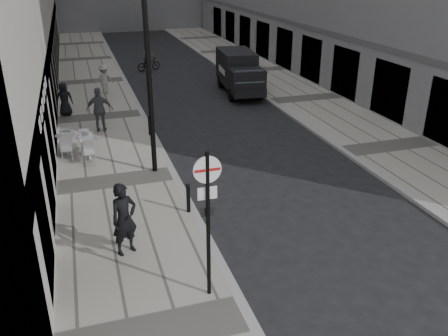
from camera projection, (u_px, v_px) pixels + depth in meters
The scene contains 15 objects.
sidewalk at pixel (101, 117), 23.13m from camera, with size 4.00×60.00×0.12m, color gray.
far_sidewalk at pixel (305, 99), 26.15m from camera, with size 4.00×60.00×0.12m, color gray.
walking_man at pixel (124, 219), 12.03m from camera, with size 0.71×0.47×1.95m, color black.
sign_post at pixel (208, 207), 9.98m from camera, with size 0.60×0.09×3.50m.
lamppost at pixel (148, 66), 15.66m from camera, with size 0.31×0.31×6.79m.
bollard_near at pixel (188, 199), 14.21m from camera, with size 0.12×0.12×0.87m, color black.
bollard_far at pixel (150, 126), 20.47m from camera, with size 0.11×0.11×0.81m, color black.
panel_van at pixel (239, 70), 27.11m from camera, with size 2.29×5.06×2.31m.
cyclist at pixel (148, 60), 32.82m from camera, with size 1.82×1.16×1.85m.
pedestrian_a at pixel (100, 110), 20.71m from camera, with size 1.16×0.48×1.97m, color #4F4F53.
pedestrian_b at pixel (104, 79), 26.82m from camera, with size 1.04×0.60×1.61m, color #9D9A91.
pedestrian_c at pixel (64, 99), 22.94m from camera, with size 0.79×0.51×1.62m, color black.
cafe_table_near at pixel (66, 143), 18.29m from camera, with size 0.77×1.74×0.99m.
cafe_table_mid at pixel (86, 143), 18.41m from camera, with size 0.71×1.60×0.91m.
cafe_table_far at pixel (88, 147), 18.00m from camera, with size 0.72×1.62×0.92m.
Camera 1 is at (-2.92, -4.94, 7.15)m, focal length 38.00 mm.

